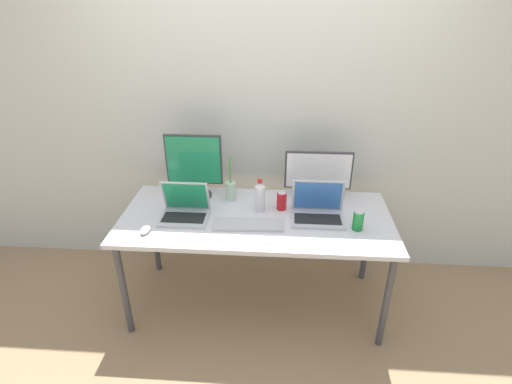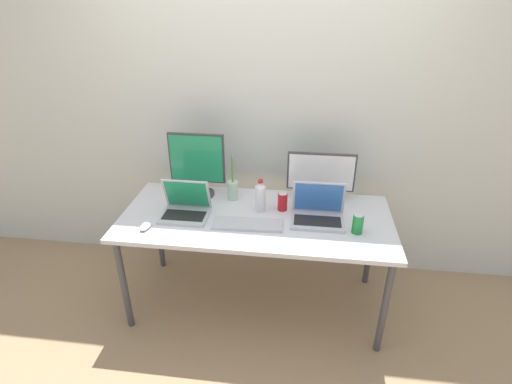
{
  "view_description": "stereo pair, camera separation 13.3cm",
  "coord_description": "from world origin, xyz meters",
  "views": [
    {
      "loc": [
        0.15,
        -2.25,
        2.1
      ],
      "look_at": [
        0.0,
        0.0,
        0.92
      ],
      "focal_mm": 28.0,
      "sensor_mm": 36.0,
      "label": 1
    },
    {
      "loc": [
        0.29,
        -2.24,
        2.1
      ],
      "look_at": [
        0.0,
        0.0,
        0.92
      ],
      "focal_mm": 28.0,
      "sensor_mm": 36.0,
      "label": 2
    }
  ],
  "objects": [
    {
      "name": "ground_plane",
      "position": [
        0.0,
        0.0,
        0.0
      ],
      "size": [
        16.0,
        16.0,
        0.0
      ],
      "primitive_type": "plane",
      "color": "#9E7F5B"
    },
    {
      "name": "wall_back",
      "position": [
        0.0,
        0.59,
        1.3
      ],
      "size": [
        7.0,
        0.08,
        2.6
      ],
      "primitive_type": "cube",
      "color": "silver",
      "rests_on": "ground"
    },
    {
      "name": "work_desk",
      "position": [
        0.0,
        0.0,
        0.68
      ],
      "size": [
        1.78,
        0.79,
        0.74
      ],
      "color": "#424247",
      "rests_on": "ground"
    },
    {
      "name": "monitor_left",
      "position": [
        -0.45,
        0.25,
        0.98
      ],
      "size": [
        0.39,
        0.22,
        0.46
      ],
      "color": "#38383D",
      "rests_on": "work_desk"
    },
    {
      "name": "monitor_center",
      "position": [
        0.41,
        0.28,
        0.93
      ],
      "size": [
        0.46,
        0.2,
        0.35
      ],
      "color": "#38383D",
      "rests_on": "work_desk"
    },
    {
      "name": "laptop_silver",
      "position": [
        -0.46,
        -0.04,
        0.8
      ],
      "size": [
        0.31,
        0.24,
        0.25
      ],
      "color": "#B7B7BC",
      "rests_on": "work_desk"
    },
    {
      "name": "laptop_secondary",
      "position": [
        0.4,
        0.01,
        0.8
      ],
      "size": [
        0.34,
        0.24,
        0.25
      ],
      "color": "#B7B7BC",
      "rests_on": "work_desk"
    },
    {
      "name": "keyboard_main",
      "position": [
        -0.04,
        -0.12,
        0.75
      ],
      "size": [
        0.44,
        0.16,
        0.02
      ],
      "primitive_type": "cube",
      "rotation": [
        0.0,
        0.0,
        0.04
      ],
      "color": "#B2B2B7",
      "rests_on": "work_desk"
    },
    {
      "name": "mouse_by_keyboard",
      "position": [
        -0.67,
        -0.24,
        0.76
      ],
      "size": [
        0.07,
        0.11,
        0.03
      ],
      "primitive_type": "ellipsoid",
      "rotation": [
        0.0,
        0.0,
        -0.11
      ],
      "color": "silver",
      "rests_on": "work_desk"
    },
    {
      "name": "water_bottle",
      "position": [
        0.02,
        0.08,
        0.85
      ],
      "size": [
        0.07,
        0.07,
        0.23
      ],
      "color": "silver",
      "rests_on": "work_desk"
    },
    {
      "name": "soda_can_near_keyboard",
      "position": [
        0.64,
        -0.11,
        0.8
      ],
      "size": [
        0.07,
        0.07,
        0.13
      ],
      "color": "#197F33",
      "rests_on": "work_desk"
    },
    {
      "name": "soda_can_by_laptop",
      "position": [
        0.17,
        0.11,
        0.8
      ],
      "size": [
        0.07,
        0.07,
        0.13
      ],
      "color": "red",
      "rests_on": "work_desk"
    },
    {
      "name": "bamboo_vase",
      "position": [
        -0.19,
        0.22,
        0.82
      ],
      "size": [
        0.07,
        0.07,
        0.33
      ],
      "color": "#B2D1B7",
      "rests_on": "work_desk"
    }
  ]
}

